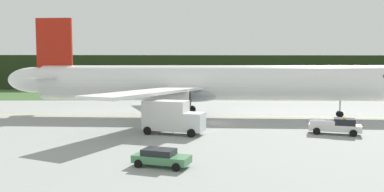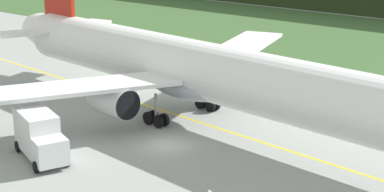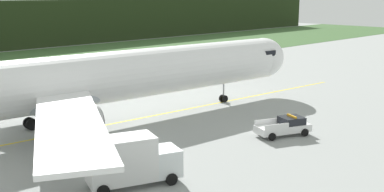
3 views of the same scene
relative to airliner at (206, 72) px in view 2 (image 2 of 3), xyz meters
The scene contains 4 objects.
ground 8.08m from the airliner, 83.21° to the right, with size 320.00×320.00×0.00m, color gray.
taxiway_centerline_main 4.95m from the airliner, ahead, with size 81.43×0.30×0.01m, color yellow.
airliner is the anchor object (origin of this frame).
catering_truck 15.90m from the airliner, 107.81° to the right, with size 7.11×4.52×3.85m.
Camera 2 is at (32.97, -35.61, 18.45)m, focal length 57.64 mm.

